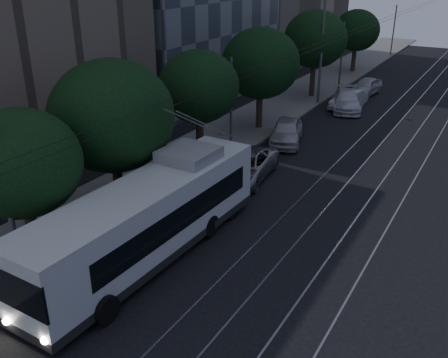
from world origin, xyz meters
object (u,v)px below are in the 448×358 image
car_white_b (347,101)px  car_white_c (348,100)px  car_white_a (286,131)px  streetlamp_far (329,23)px  trolleybus (150,218)px  pickup_silver (245,166)px  car_white_d (366,86)px

car_white_b → car_white_c: size_ratio=1.23×
car_white_a → streetlamp_far: 11.48m
trolleybus → pickup_silver: trolleybus is taller
car_white_c → car_white_d: (0.03, 5.00, 0.04)m
car_white_a → car_white_d: 15.14m
car_white_a → car_white_b: size_ratio=0.90×
car_white_a → streetlamp_far: bearing=78.8°
car_white_a → streetlamp_far: streetlamp_far is taller
trolleybus → car_white_a: trolleybus is taller
pickup_silver → car_white_c: size_ratio=1.26×
car_white_d → car_white_b: bearing=-83.7°
car_white_c → streetlamp_far: (-2.05, -0.17, 5.73)m
pickup_silver → streetlamp_far: size_ratio=0.49×
car_white_b → trolleybus: bearing=-110.1°
trolleybus → car_white_b: size_ratio=2.39×
pickup_silver → car_white_b: car_white_b is taller
trolleybus → car_white_d: size_ratio=2.88×
car_white_b → car_white_d: size_ratio=1.21×
trolleybus → car_white_c: 25.18m
car_white_c → car_white_d: size_ratio=0.98×
car_white_a → trolleybus: bearing=-104.6°
trolleybus → car_white_b: (0.20, 24.57, -0.94)m
car_white_a → car_white_c: size_ratio=1.10×
trolleybus → car_white_d: 30.18m
car_white_a → car_white_c: car_white_a is taller
trolleybus → pickup_silver: size_ratio=2.33×
trolleybus → car_white_d: trolleybus is taller
car_white_c → streetlamp_far: streetlamp_far is taller
trolleybus → streetlamp_far: size_ratio=1.15×
car_white_c → car_white_d: bearing=98.6°
streetlamp_far → car_white_c: bearing=4.7°
pickup_silver → car_white_a: car_white_a is taller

